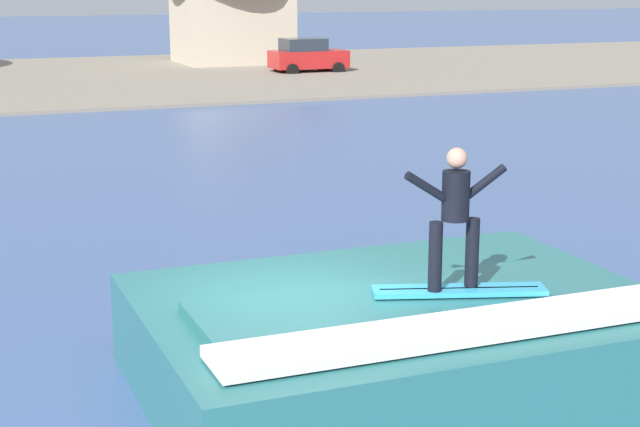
% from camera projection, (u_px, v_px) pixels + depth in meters
% --- Properties ---
extents(ground_plane, '(260.00, 260.00, 0.00)m').
position_uv_depth(ground_plane, '(288.00, 387.00, 12.14)').
color(ground_plane, '#405B91').
extents(wave_crest, '(6.10, 4.47, 1.31)m').
position_uv_depth(wave_crest, '(400.00, 341.00, 11.97)').
color(wave_crest, '#296E6E').
rests_on(wave_crest, ground_plane).
extents(surfboard, '(2.04, 1.01, 0.06)m').
position_uv_depth(surfboard, '(459.00, 290.00, 11.55)').
color(surfboard, '#33A5CC').
rests_on(surfboard, wave_crest).
extents(surfer, '(1.30, 0.32, 1.66)m').
position_uv_depth(surfer, '(455.00, 210.00, 11.32)').
color(surfer, black).
rests_on(surfer, surfboard).
extents(shoreline_bank, '(120.00, 25.81, 0.13)m').
position_uv_depth(shoreline_bank, '(5.00, 81.00, 48.14)').
color(shoreline_bank, gray).
rests_on(shoreline_bank, ground_plane).
extents(car_far_shore, '(3.95, 2.26, 1.86)m').
position_uv_depth(car_far_shore, '(307.00, 56.00, 52.10)').
color(car_far_shore, red).
rests_on(car_far_shore, ground_plane).
extents(house_gabled_white, '(7.50, 7.50, 6.32)m').
position_uv_depth(house_gabled_white, '(231.00, 2.00, 57.06)').
color(house_gabled_white, beige).
rests_on(house_gabled_white, ground_plane).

